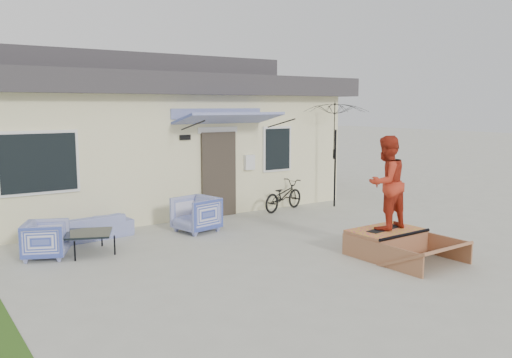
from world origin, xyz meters
TOP-DOWN VIEW (x-y plane):
  - ground at (0.00, 0.00)m, footprint 90.00×90.00m
  - house at (0.00, 7.99)m, footprint 10.80×8.49m
  - loveseat at (-2.35, 4.03)m, footprint 1.73×0.65m
  - armchair_left at (-3.45, 3.06)m, footprint 0.92×0.94m
  - armchair_right at (-0.24, 3.33)m, footprint 0.92×0.97m
  - coffee_table at (-2.71, 2.93)m, footprint 1.07×1.07m
  - bicycle at (2.76, 4.12)m, footprint 1.61×0.94m
  - patio_umbrella at (4.26, 3.78)m, footprint 2.13×2.04m
  - skate_ramp at (1.87, -0.21)m, footprint 1.38×1.82m
  - skateboard at (1.87, -0.17)m, footprint 0.87×0.34m
  - skater at (1.87, -0.17)m, footprint 0.89×0.71m

SIDE VIEW (x-z plane):
  - ground at x=0.00m, z-range 0.00..0.00m
  - coffee_table at x=-2.71m, z-range 0.00..0.40m
  - skate_ramp at x=1.87m, z-range 0.00..0.45m
  - loveseat at x=-2.35m, z-range 0.00..0.66m
  - armchair_left at x=-3.45m, z-range 0.00..0.75m
  - armchair_right at x=-0.24m, z-range 0.00..0.85m
  - skateboard at x=1.87m, z-range 0.45..0.50m
  - bicycle at x=2.76m, z-range 0.00..0.97m
  - skater at x=1.87m, z-range 0.50..2.24m
  - patio_umbrella at x=4.26m, z-range 0.65..2.85m
  - house at x=0.00m, z-range -0.11..3.99m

